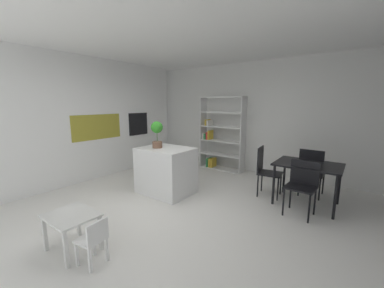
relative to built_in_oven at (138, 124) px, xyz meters
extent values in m
plane|color=silver|center=(2.53, -1.53, -1.23)|extent=(8.95, 8.95, 0.00)
cube|color=white|center=(2.53, -1.53, 1.64)|extent=(6.51, 6.09, 0.06)
cube|color=silver|center=(2.53, 1.48, 0.19)|extent=(6.51, 0.06, 2.84)
cube|color=white|center=(-0.34, -1.53, 0.19)|extent=(0.65, 5.49, 2.84)
cube|color=#9E932D|center=(-0.02, -1.24, 0.01)|extent=(0.01, 1.25, 0.59)
cube|color=black|center=(0.00, 0.00, 0.00)|extent=(0.04, 0.62, 0.61)
cylinder|color=#B7BABC|center=(-0.03, 0.00, 0.25)|extent=(0.02, 0.50, 0.02)
cube|color=white|center=(1.96, -1.01, -0.77)|extent=(1.03, 0.80, 0.92)
cylinder|color=brown|center=(1.81, -1.08, -0.24)|extent=(0.19, 0.19, 0.13)
cylinder|color=#476633|center=(1.81, -1.08, -0.08)|extent=(0.01, 0.01, 0.20)
sphere|color=#319027|center=(1.81, -1.08, 0.10)|extent=(0.23, 0.23, 0.23)
cube|color=white|center=(1.43, 1.14, -0.25)|extent=(0.02, 0.32, 1.97)
cube|color=white|center=(2.64, 1.14, -0.25)|extent=(0.02, 0.32, 1.97)
cube|color=white|center=(2.03, 1.14, 0.73)|extent=(1.23, 0.32, 0.02)
cube|color=white|center=(2.03, 1.14, -1.22)|extent=(1.23, 0.32, 0.02)
cube|color=white|center=(2.03, 1.14, -0.82)|extent=(1.19, 0.32, 0.02)
cube|color=white|center=(2.03, 1.14, -0.44)|extent=(1.19, 0.32, 0.02)
cube|color=white|center=(2.03, 1.14, -0.05)|extent=(1.19, 0.32, 0.02)
cube|color=white|center=(2.03, 1.14, 0.33)|extent=(1.19, 0.32, 0.02)
cube|color=#338E4C|center=(1.63, 1.14, -1.09)|extent=(0.05, 0.26, 0.24)
cube|color=gold|center=(1.71, 1.14, -1.09)|extent=(0.05, 0.26, 0.24)
cube|color=gold|center=(1.78, 1.14, -1.08)|extent=(0.05, 0.26, 0.26)
cube|color=silver|center=(1.50, 1.14, -0.34)|extent=(0.03, 0.26, 0.18)
cube|color=#338E4C|center=(1.55, 1.14, -0.35)|extent=(0.05, 0.26, 0.15)
cube|color=red|center=(1.62, 1.14, -0.33)|extent=(0.05, 0.26, 0.21)
cube|color=gold|center=(1.67, 1.14, -0.30)|extent=(0.03, 0.26, 0.25)
cube|color=gold|center=(1.57, 1.14, 0.04)|extent=(0.03, 0.26, 0.17)
cube|color=silver|center=(1.64, 1.14, 0.03)|extent=(0.05, 0.26, 0.15)
cube|color=silver|center=(2.32, -3.09, -0.77)|extent=(0.61, 0.50, 0.03)
cube|color=silver|center=(2.06, -3.29, -1.01)|extent=(0.04, 0.04, 0.45)
cube|color=silver|center=(2.59, -3.29, -1.01)|extent=(0.04, 0.04, 0.45)
cube|color=silver|center=(2.06, -2.88, -1.01)|extent=(0.04, 0.04, 0.45)
cube|color=silver|center=(2.59, -2.88, -1.01)|extent=(0.04, 0.04, 0.45)
cube|color=white|center=(2.74, -3.09, -0.93)|extent=(0.30, 0.30, 0.02)
cube|color=white|center=(2.86, -3.07, -0.80)|extent=(0.06, 0.27, 0.23)
cube|color=white|center=(2.62, -2.99, -1.09)|extent=(0.03, 0.03, 0.29)
cube|color=white|center=(2.64, -3.21, -1.09)|extent=(0.03, 0.03, 0.29)
cube|color=white|center=(2.83, -2.96, -1.09)|extent=(0.03, 0.03, 0.29)
cube|color=white|center=(2.86, -3.18, -1.09)|extent=(0.03, 0.03, 0.29)
cube|color=black|center=(4.36, 0.07, -0.49)|extent=(1.07, 0.81, 0.03)
cylinder|color=black|center=(3.89, -0.27, -0.87)|extent=(0.04, 0.04, 0.72)
cylinder|color=black|center=(4.83, -0.27, -0.87)|extent=(0.04, 0.04, 0.72)
cylinder|color=black|center=(3.89, 0.41, -0.87)|extent=(0.04, 0.04, 0.72)
cylinder|color=black|center=(4.83, 0.41, -0.87)|extent=(0.04, 0.04, 0.72)
cube|color=black|center=(3.71, 0.07, -0.78)|extent=(0.48, 0.45, 0.03)
cube|color=black|center=(3.51, 0.05, -0.52)|extent=(0.08, 0.40, 0.50)
cylinder|color=black|center=(3.91, -0.07, -1.01)|extent=(0.03, 0.03, 0.44)
cylinder|color=black|center=(3.87, 0.27, -1.01)|extent=(0.03, 0.03, 0.44)
cylinder|color=black|center=(3.54, -0.12, -1.01)|extent=(0.03, 0.03, 0.44)
cylinder|color=black|center=(3.50, 0.22, -1.01)|extent=(0.03, 0.03, 0.44)
cube|color=black|center=(4.36, -0.45, -0.76)|extent=(0.47, 0.44, 0.03)
cube|color=black|center=(4.37, -0.26, -0.55)|extent=(0.44, 0.06, 0.39)
cylinder|color=black|center=(4.16, -0.61, -1.00)|extent=(0.03, 0.03, 0.46)
cylinder|color=black|center=(4.54, -0.64, -1.00)|extent=(0.03, 0.03, 0.46)
cylinder|color=black|center=(4.18, -0.27, -1.00)|extent=(0.03, 0.03, 0.46)
cylinder|color=black|center=(4.56, -0.29, -1.00)|extent=(0.03, 0.03, 0.46)
cube|color=black|center=(4.36, 0.59, -0.79)|extent=(0.43, 0.46, 0.03)
cube|color=black|center=(4.36, 0.38, -0.53)|extent=(0.42, 0.04, 0.49)
cylinder|color=black|center=(4.55, 0.79, -1.01)|extent=(0.03, 0.03, 0.43)
cylinder|color=black|center=(4.18, 0.79, -1.01)|extent=(0.03, 0.03, 0.43)
cylinder|color=black|center=(4.54, 0.40, -1.01)|extent=(0.03, 0.03, 0.43)
cylinder|color=black|center=(4.17, 0.40, -1.01)|extent=(0.03, 0.03, 0.43)
camera|label=1|loc=(5.05, -4.31, 0.57)|focal=21.65mm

